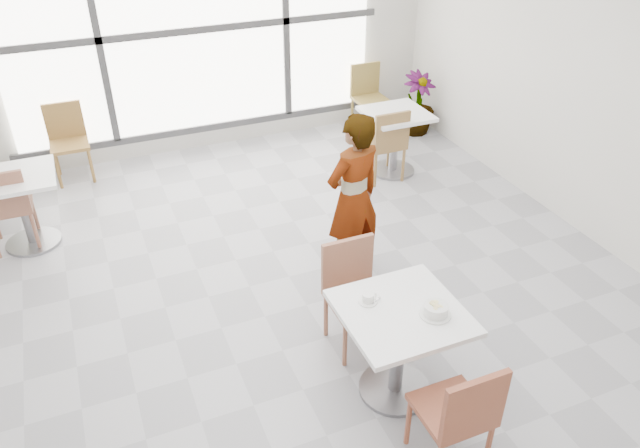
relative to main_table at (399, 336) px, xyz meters
name	(u,v)px	position (x,y,z in m)	size (l,w,h in m)	color
floor	(307,305)	(-0.24, 1.13, -0.52)	(7.00, 7.00, 0.00)	#9E9EA5
wall_back	(195,28)	(-0.24, 4.63, 0.98)	(6.00, 6.00, 0.00)	silver
wall_right	(619,90)	(2.76, 1.13, 0.98)	(7.00, 7.00, 0.00)	silver
window	(196,30)	(-0.24, 4.57, 0.98)	(4.60, 0.07, 2.52)	white
main_table	(399,336)	(0.00, 0.00, 0.00)	(0.80, 0.80, 0.75)	white
chair_near	(461,412)	(0.03, -0.70, -0.02)	(0.42, 0.42, 0.87)	brown
chair_far	(353,287)	(-0.05, 0.63, -0.02)	(0.42, 0.42, 0.87)	#975E45
oatmeal_bowl	(436,310)	(0.18, -0.12, 0.27)	(0.21, 0.21, 0.09)	silver
coffee_cup	(368,298)	(-0.16, 0.17, 0.26)	(0.16, 0.13, 0.07)	white
person	(353,198)	(0.32, 1.43, 0.25)	(0.57, 0.37, 1.55)	black
bg_table_left	(22,200)	(-2.37, 3.06, -0.04)	(0.70, 0.70, 0.75)	white
bg_table_right	(395,134)	(1.63, 3.05, -0.04)	(0.70, 0.70, 0.75)	white
bg_chair_left_near	(7,204)	(-2.50, 3.01, -0.02)	(0.42, 0.42, 0.87)	#945D48
bg_chair_left_far	(68,136)	(-1.87, 4.40, -0.02)	(0.42, 0.42, 0.87)	olive
bg_chair_right_near	(387,141)	(1.44, 2.89, -0.02)	(0.42, 0.42, 0.87)	olive
bg_chair_right_far	(368,92)	(1.93, 4.35, -0.02)	(0.42, 0.42, 0.87)	olive
plant_right	(417,103)	(2.46, 3.95, -0.11)	(0.46, 0.46, 0.82)	#638D47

